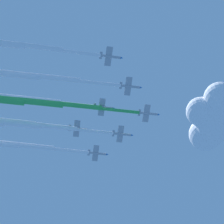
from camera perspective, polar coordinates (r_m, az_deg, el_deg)
name	(u,v)px	position (r m, az deg, el deg)	size (l,w,h in m)	color
jet_lead	(39,103)	(207.30, -8.98, 1.15)	(22.63, 79.12, 4.21)	#9EA3AD
jet_port_inner	(18,124)	(215.04, -11.49, -1.43)	(21.97, 77.46, 4.19)	#9EA3AD
jet_starboard_inner	(14,74)	(202.45, -12.00, 4.55)	(23.05, 80.87, 4.21)	#9EA3AD
jet_port_mid	(5,97)	(210.11, -13.07, 1.78)	(20.82, 71.71, 4.08)	#9EA3AD
jet_port_outer	(1,43)	(198.08, -13.45, 8.20)	(20.52, 73.93, 4.13)	#9EA3AD
cloud_puff	(213,118)	(211.71, 12.35, -0.67)	(33.70, 25.10, 21.50)	white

